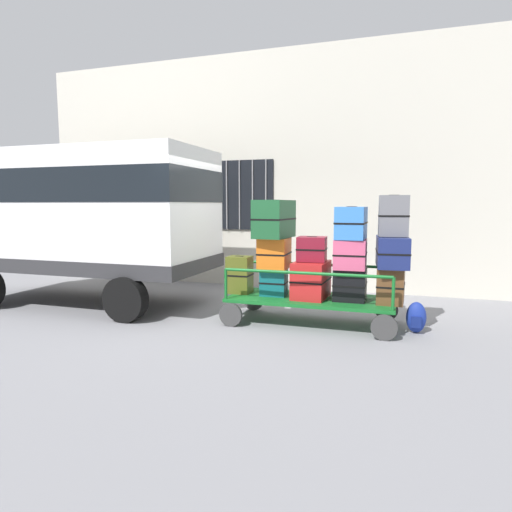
# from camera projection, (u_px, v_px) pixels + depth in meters

# --- Properties ---
(ground_plane) EXTENTS (40.00, 40.00, 0.00)m
(ground_plane) POSITION_uv_depth(u_px,v_px,m) (256.00, 316.00, 7.07)
(ground_plane) COLOR gray
(building_wall) EXTENTS (12.00, 0.38, 5.00)m
(building_wall) POSITION_uv_depth(u_px,v_px,m) (295.00, 171.00, 9.32)
(building_wall) COLOR beige
(building_wall) RESTS_ON ground
(van) EXTENTS (4.48, 2.10, 2.73)m
(van) POSITION_uv_depth(u_px,v_px,m) (87.00, 211.00, 7.93)
(van) COLOR white
(van) RESTS_ON ground
(luggage_cart) EXTENTS (2.53, 1.12, 0.40)m
(luggage_cart) POSITION_uv_depth(u_px,v_px,m) (311.00, 302.00, 6.62)
(luggage_cart) COLOR #146023
(luggage_cart) RESTS_ON ground
(cart_railing) EXTENTS (2.42, 0.98, 0.47)m
(cart_railing) POSITION_uv_depth(u_px,v_px,m) (311.00, 272.00, 6.57)
(cart_railing) COLOR #146023
(cart_railing) RESTS_ON luggage_cart
(suitcase_left_bottom) EXTENTS (0.37, 0.32, 0.59)m
(suitcase_left_bottom) POSITION_uv_depth(u_px,v_px,m) (240.00, 275.00, 6.95)
(suitcase_left_bottom) COLOR #4C5119
(suitcase_left_bottom) RESTS_ON luggage_cart
(suitcase_midleft_bottom) EXTENTS (0.41, 0.31, 0.42)m
(suitcase_midleft_bottom) POSITION_uv_depth(u_px,v_px,m) (274.00, 282.00, 6.75)
(suitcase_midleft_bottom) COLOR #0F5960
(suitcase_midleft_bottom) RESTS_ON luggage_cart
(suitcase_midleft_middle) EXTENTS (0.46, 0.56, 0.48)m
(suitcase_midleft_middle) POSITION_uv_depth(u_px,v_px,m) (274.00, 253.00, 6.72)
(suitcase_midleft_middle) COLOR orange
(suitcase_midleft_middle) RESTS_ON suitcase_midleft_bottom
(suitcase_midleft_top) EXTENTS (0.51, 0.82, 0.57)m
(suitcase_midleft_top) POSITION_uv_depth(u_px,v_px,m) (274.00, 219.00, 6.64)
(suitcase_midleft_top) COLOR #194C28
(suitcase_midleft_top) RESTS_ON suitcase_midleft_middle
(suitcase_center_bottom) EXTENTS (0.52, 0.71, 0.55)m
(suitcase_center_bottom) POSITION_uv_depth(u_px,v_px,m) (311.00, 280.00, 6.59)
(suitcase_center_bottom) COLOR #B21E1E
(suitcase_center_bottom) RESTS_ON luggage_cart
(suitcase_center_middle) EXTENTS (0.45, 0.39, 0.37)m
(suitcase_center_middle) POSITION_uv_depth(u_px,v_px,m) (312.00, 249.00, 6.55)
(suitcase_center_middle) COLOR maroon
(suitcase_center_middle) RESTS_ON suitcase_center_bottom
(suitcase_midright_bottom) EXTENTS (0.47, 0.51, 0.48)m
(suitcase_midright_bottom) POSITION_uv_depth(u_px,v_px,m) (350.00, 284.00, 6.44)
(suitcase_midright_bottom) COLOR black
(suitcase_midright_bottom) RESTS_ON luggage_cart
(suitcase_midright_middle) EXTENTS (0.47, 0.60, 0.43)m
(suitcase_midright_middle) POSITION_uv_depth(u_px,v_px,m) (350.00, 254.00, 6.34)
(suitcase_midright_middle) COLOR #CC4C72
(suitcase_midright_middle) RESTS_ON suitcase_midright_bottom
(suitcase_midright_top) EXTENTS (0.42, 0.64, 0.47)m
(suitcase_midright_top) POSITION_uv_depth(u_px,v_px,m) (351.00, 223.00, 6.29)
(suitcase_midright_top) COLOR #3372C6
(suitcase_midright_top) RESTS_ON suitcase_midright_middle
(suitcase_right_bottom) EXTENTS (0.39, 0.54, 0.52)m
(suitcase_right_bottom) POSITION_uv_depth(u_px,v_px,m) (391.00, 285.00, 6.24)
(suitcase_right_bottom) COLOR brown
(suitcase_right_bottom) RESTS_ON luggage_cart
(suitcase_right_middle) EXTENTS (0.50, 0.85, 0.43)m
(suitcase_right_middle) POSITION_uv_depth(u_px,v_px,m) (392.00, 252.00, 6.20)
(suitcase_right_middle) COLOR navy
(suitcase_right_middle) RESTS_ON suitcase_right_bottom
(suitcase_right_top) EXTENTS (0.43, 0.34, 0.58)m
(suitcase_right_top) POSITION_uv_depth(u_px,v_px,m) (393.00, 216.00, 6.12)
(suitcase_right_top) COLOR slate
(suitcase_right_top) RESTS_ON suitcase_right_middle
(backpack) EXTENTS (0.27, 0.22, 0.44)m
(backpack) POSITION_uv_depth(u_px,v_px,m) (416.00, 318.00, 6.14)
(backpack) COLOR navy
(backpack) RESTS_ON ground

